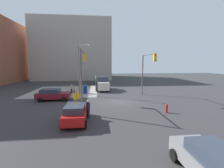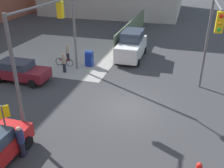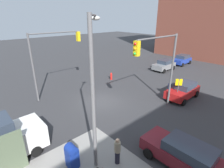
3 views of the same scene
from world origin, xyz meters
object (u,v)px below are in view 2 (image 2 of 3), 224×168
object	(u,v)px
street_lamp_corner	(75,15)
van_white_delivery	(132,45)
pedestrian_waiting	(21,141)
hatchback_maroon	(19,71)
mailbox_blue	(89,58)
pedestrian_walking_north	(68,53)
bicycle_leaning_on_fence	(64,62)
traffic_signal_se_corner	(211,33)
pedestrian_crossing	(64,63)
traffic_signal_nw_corner	(36,43)

from	to	relation	value
street_lamp_corner	van_white_delivery	size ratio (longest dim) A/B	1.48
pedestrian_waiting	hatchback_maroon	bearing A→B (deg)	162.73
mailbox_blue	pedestrian_walking_north	world-z (taller)	pedestrian_walking_north
mailbox_blue	hatchback_maroon	distance (m)	6.09
street_lamp_corner	bicycle_leaning_on_fence	world-z (taller)	street_lamp_corner
traffic_signal_se_corner	street_lamp_corner	distance (m)	10.34
pedestrian_crossing	bicycle_leaning_on_fence	world-z (taller)	pedestrian_crossing
traffic_signal_se_corner	hatchback_maroon	bearing A→B (deg)	93.15
street_lamp_corner	pedestrian_waiting	xyz separation A→B (m)	(-10.75, -1.73, -3.82)
hatchback_maroon	pedestrian_walking_north	bearing A→B (deg)	-18.30
traffic_signal_se_corner	pedestrian_walking_north	xyz separation A→B (m)	(4.37, 11.90, -3.79)
van_white_delivery	pedestrian_crossing	distance (m)	6.97
mailbox_blue	hatchback_maroon	bearing A→B (deg)	137.81
pedestrian_walking_north	street_lamp_corner	bearing A→B (deg)	-63.12
hatchback_maroon	mailbox_blue	bearing A→B (deg)	-42.19
traffic_signal_nw_corner	pedestrian_waiting	size ratio (longest dim) A/B	3.82
street_lamp_corner	traffic_signal_se_corner	bearing A→B (deg)	-104.08
hatchback_maroon	van_white_delivery	distance (m)	10.57
pedestrian_walking_north	mailbox_blue	bearing A→B (deg)	-32.42
van_white_delivery	hatchback_maroon	bearing A→B (deg)	136.36
traffic_signal_nw_corner	mailbox_blue	distance (m)	9.47
van_white_delivery	pedestrian_crossing	bearing A→B (deg)	137.51
street_lamp_corner	hatchback_maroon	distance (m)	6.18
traffic_signal_se_corner	hatchback_maroon	xyz separation A→B (m)	(-0.75, 13.59, -3.78)
street_lamp_corner	pedestrian_crossing	xyz separation A→B (m)	(-0.75, 0.97, -3.83)
traffic_signal_se_corner	pedestrian_waiting	size ratio (longest dim) A/B	3.82
mailbox_blue	pedestrian_crossing	xyz separation A→B (m)	(-2.00, 1.50, 0.10)
mailbox_blue	pedestrian_waiting	xyz separation A→B (m)	(-12.00, -1.20, 0.12)
traffic_signal_se_corner	pedestrian_waiting	distance (m)	12.28
traffic_signal_se_corner	pedestrian_waiting	bearing A→B (deg)	134.77
bicycle_leaning_on_fence	van_white_delivery	bearing A→B (deg)	-55.34
bicycle_leaning_on_fence	traffic_signal_se_corner	bearing A→B (deg)	-105.15
pedestrian_waiting	bicycle_leaning_on_fence	bearing A→B (deg)	144.06
pedestrian_crossing	pedestrian_waiting	xyz separation A→B (m)	(-10.00, -2.70, 0.02)
traffic_signal_se_corner	mailbox_blue	xyz separation A→B (m)	(3.77, 9.50, -3.86)
pedestrian_crossing	street_lamp_corner	bearing A→B (deg)	-70.45
pedestrian_waiting	pedestrian_crossing	bearing A→B (deg)	142.58
van_white_delivery	pedestrian_waiting	world-z (taller)	van_white_delivery
pedestrian_crossing	pedestrian_walking_north	xyz separation A→B (m)	(2.60, 0.90, -0.03)
pedestrian_waiting	street_lamp_corner	bearing A→B (deg)	136.62
mailbox_blue	pedestrian_crossing	bearing A→B (deg)	143.13
traffic_signal_nw_corner	pedestrian_crossing	bearing A→B (deg)	16.77
traffic_signal_se_corner	bicycle_leaning_on_fence	bearing A→B (deg)	74.85
street_lamp_corner	mailbox_blue	distance (m)	4.17
mailbox_blue	traffic_signal_nw_corner	bearing A→B (deg)	-176.69
mailbox_blue	van_white_delivery	bearing A→B (deg)	-45.62
traffic_signal_nw_corner	van_white_delivery	xyz separation A→B (m)	(11.77, -2.70, -3.35)
traffic_signal_nw_corner	traffic_signal_se_corner	distance (m)	10.23
street_lamp_corner	mailbox_blue	size ratio (longest dim) A/B	5.59
traffic_signal_se_corner	bicycle_leaning_on_fence	size ratio (longest dim) A/B	3.71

